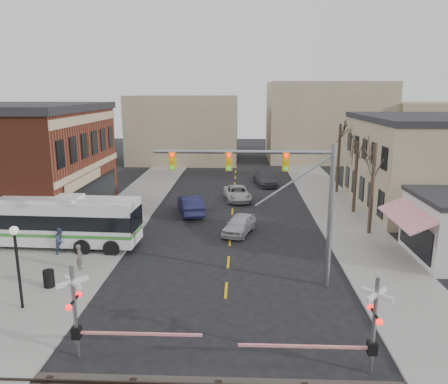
# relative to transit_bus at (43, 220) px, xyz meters

# --- Properties ---
(ground) EXTENTS (160.00, 160.00, 0.00)m
(ground) POSITION_rel_transit_bus_xyz_m (12.92, -8.40, -1.92)
(ground) COLOR black
(ground) RESTS_ON ground
(sidewalk_west) EXTENTS (5.00, 60.00, 0.12)m
(sidewalk_west) POSITION_rel_transit_bus_xyz_m (3.42, 11.60, -1.86)
(sidewalk_west) COLOR gray
(sidewalk_west) RESTS_ON ground
(sidewalk_east) EXTENTS (5.00, 60.00, 0.12)m
(sidewalk_east) POSITION_rel_transit_bus_xyz_m (22.42, 11.60, -1.86)
(sidewalk_east) COLOR gray
(sidewalk_east) RESTS_ON ground
(tree_east_a) EXTENTS (0.28, 0.28, 6.75)m
(tree_east_a) POSITION_rel_transit_bus_xyz_m (23.42, 3.60, 1.58)
(tree_east_a) COLOR #382B21
(tree_east_a) RESTS_ON sidewalk_east
(tree_east_b) EXTENTS (0.28, 0.28, 6.30)m
(tree_east_b) POSITION_rel_transit_bus_xyz_m (23.72, 9.60, 1.35)
(tree_east_b) COLOR #382B21
(tree_east_b) RESTS_ON sidewalk_east
(tree_east_c) EXTENTS (0.28, 0.28, 7.20)m
(tree_east_c) POSITION_rel_transit_bus_xyz_m (23.92, 17.60, 1.80)
(tree_east_c) COLOR #382B21
(tree_east_c) RESTS_ON sidewalk_east
(transit_bus) EXTENTS (13.38, 3.49, 3.42)m
(transit_bus) POSITION_rel_transit_bus_xyz_m (0.00, 0.00, 0.00)
(transit_bus) COLOR silver
(transit_bus) RESTS_ON ground
(traffic_signal_mast) EXTENTS (9.61, 0.30, 8.00)m
(traffic_signal_mast) POSITION_rel_transit_bus_xyz_m (15.86, -5.53, 3.80)
(traffic_signal_mast) COLOR gray
(traffic_signal_mast) RESTS_ON ground
(rr_crossing_west) EXTENTS (5.60, 1.36, 4.00)m
(rr_crossing_west) POSITION_rel_transit_bus_xyz_m (7.52, -12.74, 0.05)
(rr_crossing_west) COLOR gray
(rr_crossing_west) RESTS_ON ground
(rr_crossing_east) EXTENTS (5.60, 1.36, 4.00)m
(rr_crossing_east) POSITION_rel_transit_bus_xyz_m (18.30, -13.37, 0.05)
(rr_crossing_east) COLOR gray
(rr_crossing_east) RESTS_ON ground
(street_lamp) EXTENTS (0.44, 0.44, 4.24)m
(street_lamp) POSITION_rel_transit_bus_xyz_m (2.88, -8.99, 1.24)
(street_lamp) COLOR black
(street_lamp) RESTS_ON sidewalk_west
(trash_bin) EXTENTS (0.60, 0.60, 0.95)m
(trash_bin) POSITION_rel_transit_bus_xyz_m (3.18, -6.56, -1.32)
(trash_bin) COLOR black
(trash_bin) RESTS_ON sidewalk_west
(car_a) EXTENTS (2.95, 4.55, 1.44)m
(car_a) POSITION_rel_transit_bus_xyz_m (13.57, 3.48, -1.20)
(car_a) COLOR #BBBBC0
(car_a) RESTS_ON ground
(car_b) EXTENTS (3.06, 5.48, 1.71)m
(car_b) POSITION_rel_transit_bus_xyz_m (9.24, 8.68, -1.06)
(car_b) COLOR #161838
(car_b) RESTS_ON ground
(car_c) EXTENTS (3.10, 5.32, 1.39)m
(car_c) POSITION_rel_transit_bus_xyz_m (13.31, 13.88, -1.22)
(car_c) COLOR #BABABA
(car_c) RESTS_ON ground
(car_d) EXTENTS (2.96, 5.52, 1.52)m
(car_d) POSITION_rel_transit_bus_xyz_m (16.49, 21.34, -1.16)
(car_d) COLOR #48474C
(car_d) RESTS_ON ground
(pedestrian_near) EXTENTS (0.47, 0.64, 1.59)m
(pedestrian_near) POSITION_rel_transit_bus_xyz_m (4.04, -4.15, -1.00)
(pedestrian_near) COLOR #5F534C
(pedestrian_near) RESTS_ON sidewalk_west
(pedestrian_far) EXTENTS (0.98, 1.07, 1.79)m
(pedestrian_far) POSITION_rel_transit_bus_xyz_m (1.81, -1.52, -0.90)
(pedestrian_far) COLOR #384562
(pedestrian_far) RESTS_ON sidewalk_west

